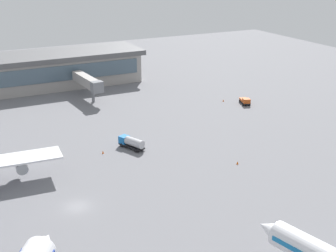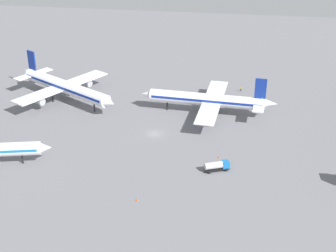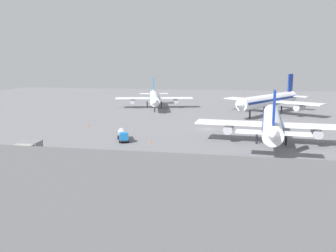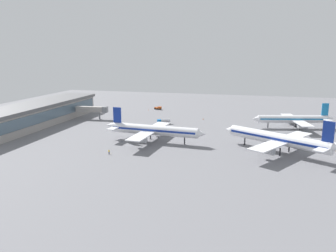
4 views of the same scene
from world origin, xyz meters
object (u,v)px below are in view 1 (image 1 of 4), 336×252
object	(u,v)px
safety_cone_far_side	(237,163)
pushback_tractor	(245,101)
fuel_truck	(132,142)
safety_cone_near_gate	(103,152)
safety_cone_mid_apron	(223,100)

from	to	relation	value
safety_cone_far_side	pushback_tractor	bearing A→B (deg)	-127.70
fuel_truck	safety_cone_far_side	distance (m)	23.33
fuel_truck	safety_cone_near_gate	bearing A→B (deg)	65.07
pushback_tractor	fuel_truck	size ratio (longest dim) A/B	0.73
fuel_truck	safety_cone_near_gate	world-z (taller)	fuel_truck
safety_cone_far_side	safety_cone_mid_apron	bearing A→B (deg)	-119.21
pushback_tractor	safety_cone_mid_apron	distance (m)	6.41
safety_cone_mid_apron	safety_cone_far_side	size ratio (longest dim) A/B	1.00
safety_cone_far_side	safety_cone_near_gate	bearing A→B (deg)	-37.53
safety_cone_near_gate	safety_cone_far_side	xyz separation A→B (m)	(-22.41, 17.22, 0.00)
safety_cone_mid_apron	fuel_truck	bearing A→B (deg)	28.41
fuel_truck	safety_cone_far_side	world-z (taller)	fuel_truck
pushback_tractor	safety_cone_near_gate	bearing A→B (deg)	-55.12
pushback_tractor	safety_cone_near_gate	distance (m)	49.25
safety_cone_near_gate	pushback_tractor	bearing A→B (deg)	-162.73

